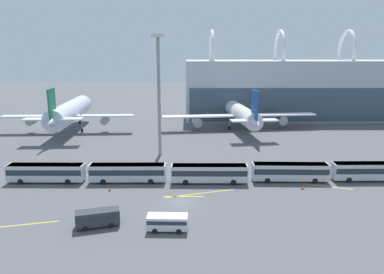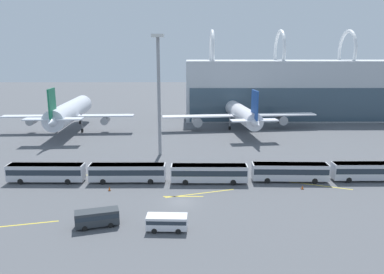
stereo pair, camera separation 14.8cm
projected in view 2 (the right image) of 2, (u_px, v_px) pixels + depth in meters
The scene contains 19 objects.
ground_plane at pixel (181, 202), 57.52m from camera, with size 440.00×440.00×0.00m, color #515459.
terminal_building at pixel (344, 89), 127.55m from camera, with size 107.51×20.59×29.49m.
airliner_at_gate_near at pixel (69, 112), 105.97m from camera, with size 36.66×37.63×13.78m.
airliner_at_gate_far at pixel (239, 113), 109.60m from camera, with size 45.31×41.64×13.07m.
shuttle_bus_0 at pixel (46, 172), 65.96m from camera, with size 13.38×2.84×3.25m.
shuttle_bus_1 at pixel (128, 172), 65.93m from camera, with size 13.35×2.73×3.25m.
shuttle_bus_2 at pixel (209, 172), 65.56m from camera, with size 13.37×2.81×3.25m.
shuttle_bus_3 at pixel (290, 171), 66.33m from camera, with size 13.41×3.02×3.25m.
shuttle_bus_4 at pixel (370, 170), 66.70m from camera, with size 13.35×2.72×3.25m.
service_van_foreground at pixel (97, 217), 49.39m from camera, with size 5.99×3.48×2.25m.
service_van_crossing at pixel (167, 221), 48.39m from camera, with size 5.35×2.36×2.03m.
floodlight_mast at pixel (159, 82), 79.98m from camera, with size 2.60×2.60×26.10m.
lane_stripe_0 at pixel (183, 196), 59.79m from camera, with size 6.46×0.25×0.01m, color yellow.
lane_stripe_1 at pixel (320, 186), 64.58m from camera, with size 10.48×0.25×0.01m, color yellow.
lane_stripe_2 at pixel (200, 193), 61.08m from camera, with size 11.87×0.25×0.01m, color yellow.
lane_stripe_3 at pixel (21, 225), 50.13m from camera, with size 9.50×0.25×0.01m, color yellow.
lane_stripe_4 at pixel (64, 173), 71.32m from camera, with size 11.89×0.25×0.01m, color yellow.
traffic_cone_0 at pixel (109, 188), 62.13m from camera, with size 0.46×0.46×0.81m.
traffic_cone_1 at pixel (302, 187), 62.88m from camera, with size 0.52×0.52×0.64m.
Camera 2 is at (1.35, -53.75, 22.85)m, focal length 35.00 mm.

